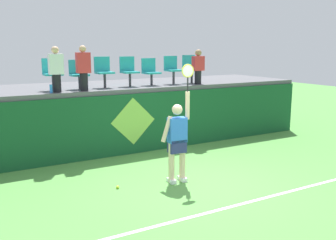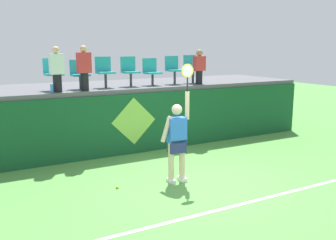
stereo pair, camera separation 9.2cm
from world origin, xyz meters
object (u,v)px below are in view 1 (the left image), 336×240
object	(u,v)px
stadium_chair_0	(52,72)
stadium_chair_5	(172,68)
stadium_chair_6	(190,67)
water_bottle	(51,89)
stadium_chair_1	(79,73)
stadium_chair_4	(150,70)
tennis_player	(177,139)
tennis_ball	(118,187)
spectator_1	(56,69)
spectator_2	(198,66)
spectator_0	(83,67)
stadium_chair_3	(129,70)
stadium_chair_2	(104,70)

from	to	relation	value
stadium_chair_0	stadium_chair_5	distance (m)	3.52
stadium_chair_5	stadium_chair_6	xyz separation A→B (m)	(0.64, 0.00, 0.01)
water_bottle	stadium_chair_1	xyz separation A→B (m)	(0.84, 0.53, 0.33)
stadium_chair_4	stadium_chair_5	world-z (taller)	stadium_chair_5
tennis_player	tennis_ball	bearing A→B (deg)	169.44
stadium_chair_1	stadium_chair_4	world-z (taller)	stadium_chair_4
spectator_1	spectator_2	distance (m)	4.16
stadium_chair_1	spectator_2	bearing A→B (deg)	-6.74
tennis_ball	stadium_chair_4	bearing A→B (deg)	52.65
tennis_ball	spectator_2	size ratio (longest dim) A/B	0.06
tennis_player	spectator_1	size ratio (longest dim) A/B	2.25
stadium_chair_1	stadium_chair_4	distance (m)	2.11
tennis_ball	spectator_1	size ratio (longest dim) A/B	0.06
water_bottle	spectator_0	bearing A→B (deg)	5.60
stadium_chair_6	spectator_2	world-z (taller)	spectator_2
stadium_chair_4	spectator_1	distance (m)	2.82
tennis_player	stadium_chair_3	size ratio (longest dim) A/B	3.00
stadium_chair_2	spectator_1	distance (m)	1.44
stadium_chair_3	stadium_chair_4	size ratio (longest dim) A/B	1.07
stadium_chair_1	stadium_chair_6	size ratio (longest dim) A/B	0.90
stadium_chair_6	stadium_chair_4	bearing A→B (deg)	-179.91
water_bottle	stadium_chair_1	world-z (taller)	stadium_chair_1
stadium_chair_0	stadium_chair_5	bearing A→B (deg)	0.04
stadium_chair_5	spectator_0	size ratio (longest dim) A/B	0.73
tennis_player	tennis_ball	size ratio (longest dim) A/B	37.80
spectator_0	spectator_2	bearing A→B (deg)	0.60
water_bottle	spectator_0	xyz separation A→B (m)	(0.84, 0.08, 0.48)
tennis_ball	stadium_chair_0	distance (m)	3.71
stadium_chair_0	stadium_chair_1	world-z (taller)	stadium_chair_0
tennis_player	stadium_chair_4	size ratio (longest dim) A/B	3.22
stadium_chair_1	stadium_chair_4	size ratio (longest dim) A/B	0.99
tennis_ball	spectator_1	bearing A→B (deg)	101.86
stadium_chair_6	spectator_1	xyz separation A→B (m)	(-4.16, -0.45, 0.10)
stadium_chair_1	stadium_chair_4	bearing A→B (deg)	0.08
stadium_chair_0	tennis_ball	bearing A→B (deg)	-79.90
tennis_player	stadium_chair_5	distance (m)	3.85
stadium_chair_0	stadium_chair_3	bearing A→B (deg)	0.11
tennis_ball	spectator_0	xyz separation A→B (m)	(0.15, 2.51, 2.30)
spectator_0	spectator_1	bearing A→B (deg)	179.97
stadium_chair_2	stadium_chair_6	size ratio (longest dim) A/B	0.98
stadium_chair_0	spectator_0	distance (m)	0.82
stadium_chair_0	stadium_chair_6	distance (m)	4.16
tennis_ball	spectator_0	distance (m)	3.40
tennis_ball	spectator_0	world-z (taller)	spectator_0
stadium_chair_4	stadium_chair_6	distance (m)	1.38
tennis_player	stadium_chair_3	distance (m)	3.45
stadium_chair_6	stadium_chair_3	bearing A→B (deg)	-179.97
tennis_player	stadium_chair_2	distance (m)	3.47
stadium_chair_0	stadium_chair_4	xyz separation A→B (m)	(2.78, 0.00, -0.04)
water_bottle	stadium_chair_1	bearing A→B (deg)	32.28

